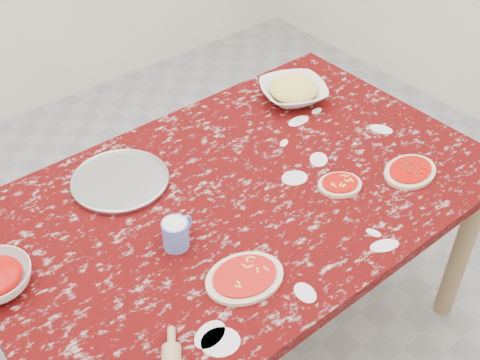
% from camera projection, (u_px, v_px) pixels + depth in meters
% --- Properties ---
extents(ground, '(4.00, 4.00, 0.00)m').
position_uv_depth(ground, '(240.00, 336.00, 2.37)').
color(ground, gray).
extents(worktable, '(1.60, 1.00, 0.75)m').
position_uv_depth(worktable, '(240.00, 212.00, 1.94)').
color(worktable, '#3F0505').
rests_on(worktable, ground).
extents(pizza_tray, '(0.38, 0.38, 0.01)m').
position_uv_depth(pizza_tray, '(120.00, 181.00, 1.92)').
color(pizza_tray, '#B2B2B7').
rests_on(pizza_tray, worktable).
extents(cheese_bowl, '(0.32, 0.32, 0.06)m').
position_uv_depth(cheese_bowl, '(293.00, 92.00, 2.27)').
color(cheese_bowl, white).
rests_on(cheese_bowl, worktable).
extents(flour_mug, '(0.11, 0.07, 0.09)m').
position_uv_depth(flour_mug, '(176.00, 233.00, 1.69)').
color(flour_mug, '#6180E1').
rests_on(flour_mug, worktable).
extents(pizza_left, '(0.25, 0.21, 0.02)m').
position_uv_depth(pizza_left, '(245.00, 278.00, 1.61)').
color(pizza_left, beige).
rests_on(pizza_left, worktable).
extents(pizza_mid, '(0.17, 0.16, 0.02)m').
position_uv_depth(pizza_mid, '(340.00, 185.00, 1.90)').
color(pizza_mid, beige).
rests_on(pizza_mid, worktable).
extents(pizza_right, '(0.20, 0.16, 0.02)m').
position_uv_depth(pizza_right, '(410.00, 171.00, 1.95)').
color(pizza_right, beige).
rests_on(pizza_right, worktable).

